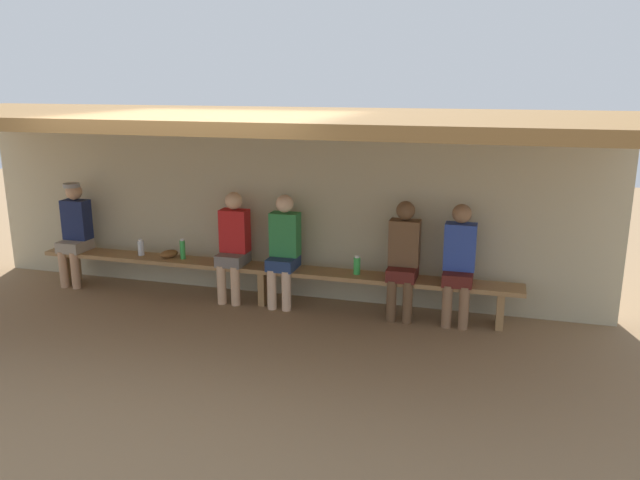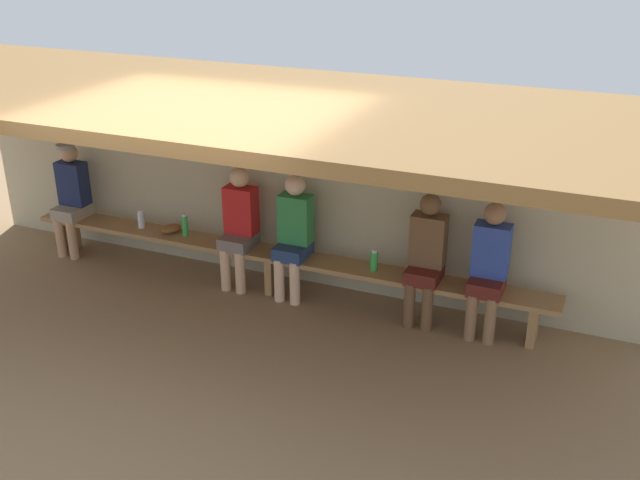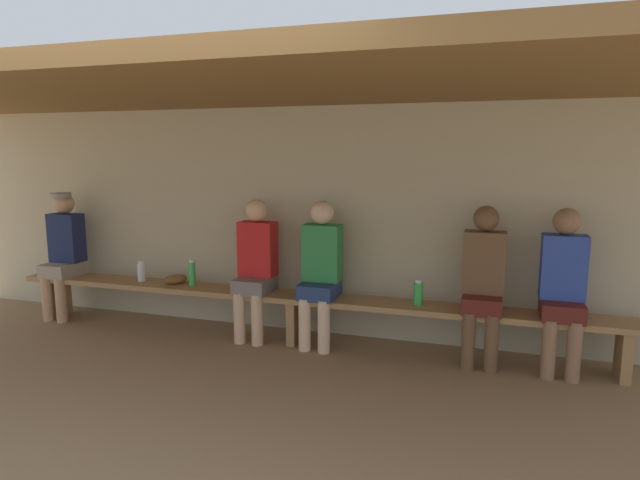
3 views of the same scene
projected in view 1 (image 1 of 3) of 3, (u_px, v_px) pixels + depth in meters
The scene contains 13 objects.
ground_plane at pixel (209, 354), 6.18m from camera, with size 24.00×24.00×0.00m, color #8C6D4C.
back_wall at pixel (276, 207), 7.77m from camera, with size 8.00×0.20×2.20m, color #B7AD8C.
dugout_roof at pixel (230, 118), 6.27m from camera, with size 8.00×2.80×0.12m, color brown.
bench at pixel (265, 272), 7.53m from camera, with size 6.00×0.36×0.46m.
player_with_sunglasses at pixel (284, 246), 7.38m from camera, with size 0.34×0.42×1.34m.
player_in_red at pixel (233, 242), 7.55m from camera, with size 0.34×0.42×1.34m.
player_middle at pixel (403, 255), 7.00m from camera, with size 0.34×0.42×1.34m.
player_shirtless_tan at pixel (459, 259), 6.83m from camera, with size 0.34×0.42×1.34m.
player_near_post at pixel (75, 229), 8.15m from camera, with size 0.34×0.42×1.34m.
water_bottle_clear at pixel (183, 249), 7.80m from camera, with size 0.07×0.07×0.26m.
water_bottle_blue at pixel (357, 265), 7.19m from camera, with size 0.08×0.08×0.22m.
water_bottle_orange at pixel (141, 248), 7.97m from camera, with size 0.08×0.08×0.21m.
baseball_glove_dark_brown at pixel (169, 254), 7.88m from camera, with size 0.24×0.17×0.09m, color brown.
Camera 1 is at (2.64, -5.18, 2.64)m, focal length 35.10 mm.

